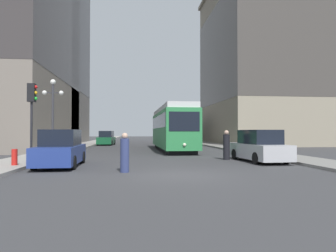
{
  "coord_description": "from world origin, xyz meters",
  "views": [
    {
      "loc": [
        -1.72,
        -11.75,
        1.71
      ],
      "look_at": [
        0.5,
        8.37,
        2.1
      ],
      "focal_mm": 32.06,
      "sensor_mm": 36.0,
      "label": 1
    }
  ],
  "objects": [
    {
      "name": "ground_plane",
      "position": [
        0.0,
        0.0,
        0.0
      ],
      "size": [
        200.0,
        200.0,
        0.0
      ],
      "primitive_type": "plane",
      "color": "#38383A"
    },
    {
      "name": "sidewalk_left",
      "position": [
        -7.99,
        40.0,
        0.07
      ],
      "size": [
        2.66,
        120.0,
        0.15
      ],
      "primitive_type": "cube",
      "color": "gray",
      "rests_on": "ground"
    },
    {
      "name": "sidewalk_right",
      "position": [
        7.99,
        40.0,
        0.07
      ],
      "size": [
        2.66,
        120.0,
        0.15
      ],
      "primitive_type": "cube",
      "color": "gray",
      "rests_on": "ground"
    },
    {
      "name": "streetcar",
      "position": [
        1.67,
        15.62,
        2.1
      ],
      "size": [
        2.79,
        13.1,
        3.89
      ],
      "rotation": [
        0.0,
        0.0,
        0.01
      ],
      "color": "black",
      "rests_on": "ground"
    },
    {
      "name": "transit_bus",
      "position": [
        5.55,
        35.02,
        1.95
      ],
      "size": [
        2.79,
        11.39,
        3.45
      ],
      "rotation": [
        0.0,
        0.0,
        0.02
      ],
      "color": "black",
      "rests_on": "ground"
    },
    {
      "name": "parked_car_left_near",
      "position": [
        -5.36,
        27.33,
        0.84
      ],
      "size": [
        2.09,
        4.52,
        1.82
      ],
      "rotation": [
        0.0,
        0.0,
        -0.06
      ],
      "color": "black",
      "rests_on": "ground"
    },
    {
      "name": "parked_car_left_mid",
      "position": [
        -5.36,
        3.6,
        0.84
      ],
      "size": [
        1.98,
        4.59,
        1.82
      ],
      "rotation": [
        0.0,
        0.0,
        0.03
      ],
      "color": "black",
      "rests_on": "ground"
    },
    {
      "name": "parked_car_right_far",
      "position": [
        5.36,
        4.82,
        0.84
      ],
      "size": [
        2.07,
        4.83,
        1.82
      ],
      "rotation": [
        0.0,
        0.0,
        3.19
      ],
      "color": "black",
      "rests_on": "ground"
    },
    {
      "name": "pedestrian_crossing_near",
      "position": [
        3.85,
        6.07,
        0.84
      ],
      "size": [
        0.4,
        0.4,
        1.8
      ],
      "rotation": [
        0.0,
        0.0,
        5.58
      ],
      "color": "black",
      "rests_on": "ground"
    },
    {
      "name": "pedestrian_crossing_far",
      "position": [
        -2.15,
        1.06,
        0.78
      ],
      "size": [
        0.37,
        0.37,
        1.67
      ],
      "rotation": [
        0.0,
        0.0,
        4.83
      ],
      "color": "navy",
      "rests_on": "ground"
    },
    {
      "name": "traffic_light_near_left",
      "position": [
        -7.04,
        4.46,
        3.28
      ],
      "size": [
        0.47,
        0.36,
        4.06
      ],
      "color": "#232328",
      "rests_on": "sidewalk_left"
    },
    {
      "name": "lamp_post_left_near",
      "position": [
        -7.26,
        9.26,
        3.54
      ],
      "size": [
        1.41,
        0.36,
        5.13
      ],
      "color": "#333338",
      "rests_on": "sidewalk_left"
    },
    {
      "name": "fire_hydrant",
      "position": [
        -7.32,
        3.0,
        0.53
      ],
      "size": [
        0.26,
        0.26,
        0.75
      ],
      "primitive_type": "cylinder",
      "color": "red",
      "rests_on": "sidewalk_left"
    },
    {
      "name": "building_left_corner",
      "position": [
        -17.14,
        32.49,
        15.4
      ],
      "size": [
        16.24,
        14.91,
        29.88
      ],
      "color": "slate",
      "rests_on": "ground"
    },
    {
      "name": "building_left_midblock",
      "position": [
        -15.7,
        20.86,
        14.96
      ],
      "size": [
        13.35,
        19.4,
        29.03
      ],
      "color": "slate",
      "rests_on": "ground"
    },
    {
      "name": "building_right_corner",
      "position": [
        15.5,
        28.83,
        11.83
      ],
      "size": [
        12.95,
        19.21,
        22.99
      ],
      "color": "gray",
      "rests_on": "ground"
    }
  ]
}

